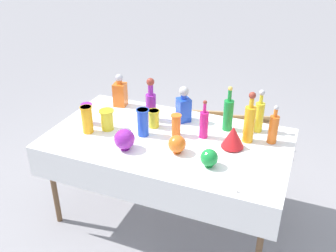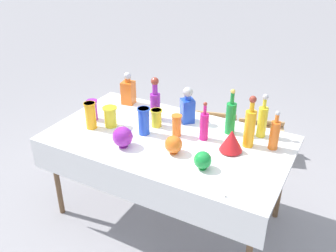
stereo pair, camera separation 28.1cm
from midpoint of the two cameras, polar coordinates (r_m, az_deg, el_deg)
name	(u,v)px [view 2 (the right image)]	position (r m, az deg, el deg)	size (l,w,h in m)	color
ground_plane	(168,214)	(3.31, 2.50, -13.32)	(40.00, 40.00, 0.00)	gray
display_table	(166,145)	(2.87, 2.54, -3.03)	(1.83, 1.04, 0.76)	white
tall_bottle_0	(231,117)	(2.92, 12.27, 1.32)	(0.08, 0.08, 0.37)	#198C38
tall_bottle_1	(275,134)	(2.81, 18.73, -1.24)	(0.07, 0.07, 0.30)	orange
tall_bottle_2	(262,120)	(2.94, 16.89, 0.84)	(0.07, 0.07, 0.35)	yellow
tall_bottle_3	(250,126)	(2.77, 15.23, -0.10)	(0.08, 0.08, 0.40)	orange
tall_bottle_4	(204,126)	(2.81, 8.40, 0.00)	(0.07, 0.07, 0.31)	#C61972
tall_bottle_5	(155,102)	(3.06, 0.66, 3.61)	(0.08, 0.08, 0.37)	purple
square_decanter_0	(128,91)	(3.37, -3.71, 5.37)	(0.12, 0.12, 0.30)	orange
square_decanter_1	(188,107)	(3.04, 5.65, 2.89)	(0.14, 0.14, 0.31)	blue
slender_vase_0	(91,115)	(2.98, -9.11, 1.63)	(0.09, 0.09, 0.22)	orange
slender_vase_1	(93,109)	(3.12, -8.91, 2.47)	(0.09, 0.09, 0.17)	purple
slender_vase_2	(110,116)	(3.00, -6.16, 1.46)	(0.12, 0.12, 0.17)	yellow
slender_vase_3	(144,120)	(2.86, -0.90, 0.80)	(0.10, 0.10, 0.22)	blue
slender_vase_4	(156,117)	(2.98, 0.92, 1.27)	(0.10, 0.10, 0.14)	yellow
slender_vase_5	(177,125)	(2.84, 4.16, 0.11)	(0.08, 0.08, 0.17)	orange
fluted_vase_0	(231,140)	(2.71, 12.59, -2.25)	(0.17, 0.17, 0.17)	red
round_bowl_0	(123,137)	(2.71, -4.00, -1.72)	(0.15, 0.15, 0.16)	purple
round_bowl_1	(174,144)	(2.64, 3.91, -2.91)	(0.13, 0.13, 0.14)	orange
round_bowl_2	(203,160)	(2.50, 8.54, -5.27)	(0.12, 0.12, 0.13)	#198C38
price_tag_left	(222,193)	(2.32, 11.73, -10.09)	(0.05, 0.01, 0.03)	white
cardboard_box_behind_left	(210,135)	(4.12, 8.41, -1.43)	(0.59, 0.42, 0.43)	tan
cardboard_box_behind_right	(257,142)	(4.12, 15.31, -2.41)	(0.58, 0.43, 0.40)	tan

